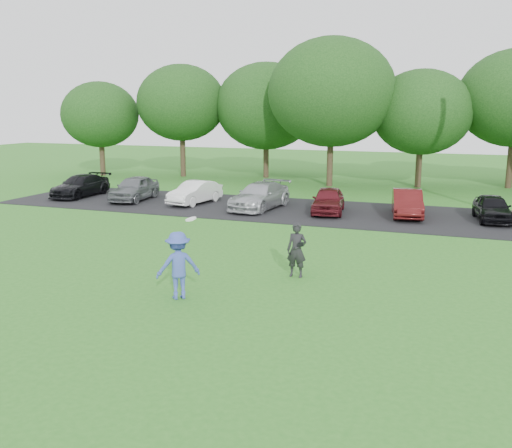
{
  "coord_description": "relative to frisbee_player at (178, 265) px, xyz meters",
  "views": [
    {
      "loc": [
        5.61,
        -11.7,
        4.62
      ],
      "look_at": [
        0.0,
        3.5,
        1.3
      ],
      "focal_mm": 40.0,
      "sensor_mm": 36.0,
      "label": 1
    }
  ],
  "objects": [
    {
      "name": "camera_bystander",
      "position": [
        2.21,
        2.75,
        -0.08
      ],
      "size": [
        0.56,
        0.41,
        1.52
      ],
      "color": "black",
      "rests_on": "ground"
    },
    {
      "name": "ground",
      "position": [
        0.83,
        -0.24,
        -0.84
      ],
      "size": [
        100.0,
        100.0,
        0.0
      ],
      "primitive_type": "plane",
      "color": "#2B7220",
      "rests_on": "ground"
    },
    {
      "name": "frisbee_player",
      "position": [
        0.0,
        0.0,
        0.0
      ],
      "size": [
        1.23,
        1.16,
        2.06
      ],
      "color": "#3D50AC",
      "rests_on": "ground"
    },
    {
      "name": "parking_lot",
      "position": [
        0.83,
        12.76,
        -0.82
      ],
      "size": [
        32.0,
        6.5,
        0.03
      ],
      "primitive_type": "cube",
      "color": "black",
      "rests_on": "ground"
    },
    {
      "name": "tree_row",
      "position": [
        2.34,
        22.52,
        4.07
      ],
      "size": [
        42.39,
        9.85,
        8.64
      ],
      "color": "#38281C",
      "rests_on": "ground"
    },
    {
      "name": "parked_cars",
      "position": [
        0.68,
        12.73,
        -0.22
      ],
      "size": [
        28.26,
        4.41,
        1.26
      ],
      "color": "black",
      "rests_on": "parking_lot"
    }
  ]
}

